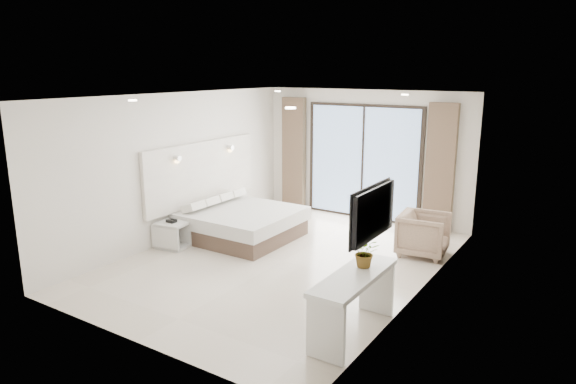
# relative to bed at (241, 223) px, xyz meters

# --- Properties ---
(ground) EXTENTS (6.20, 6.20, 0.00)m
(ground) POSITION_rel_bed_xyz_m (1.34, -0.60, -0.29)
(ground) COLOR beige
(ground) RESTS_ON ground
(room_shell) EXTENTS (4.62, 6.22, 2.72)m
(room_shell) POSITION_rel_bed_xyz_m (1.14, 0.19, 1.30)
(room_shell) COLOR silver
(room_shell) RESTS_ON ground
(bed) EXTENTS (1.94, 1.84, 0.68)m
(bed) POSITION_rel_bed_xyz_m (0.00, 0.00, 0.00)
(bed) COLOR brown
(bed) RESTS_ON ground
(nightstand) EXTENTS (0.57, 0.49, 0.47)m
(nightstand) POSITION_rel_bed_xyz_m (-0.66, -1.11, -0.05)
(nightstand) COLOR silver
(nightstand) RESTS_ON ground
(phone) EXTENTS (0.16, 0.13, 0.05)m
(phone) POSITION_rel_bed_xyz_m (-0.66, -1.12, 0.21)
(phone) COLOR black
(phone) RESTS_ON nightstand
(console_desk) EXTENTS (0.47, 1.52, 0.77)m
(console_desk) POSITION_rel_bed_xyz_m (3.38, -2.16, 0.27)
(console_desk) COLOR silver
(console_desk) RESTS_ON ground
(plant) EXTENTS (0.46, 0.48, 0.29)m
(plant) POSITION_rel_bed_xyz_m (3.38, -1.88, 0.63)
(plant) COLOR #33662D
(plant) RESTS_ON console_desk
(armchair) EXTENTS (0.81, 0.86, 0.81)m
(armchair) POSITION_rel_bed_xyz_m (3.19, 0.95, 0.12)
(armchair) COLOR #9C7C66
(armchair) RESTS_ON ground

